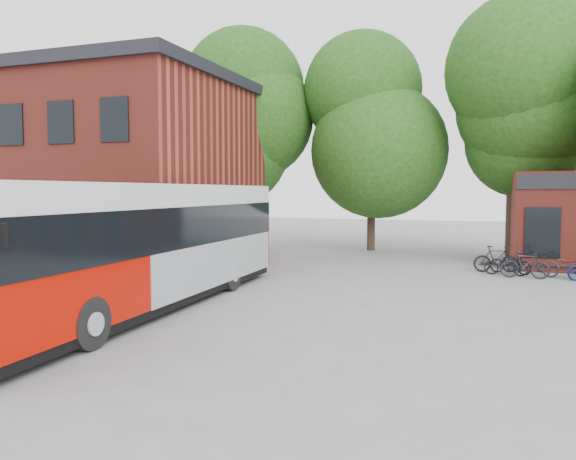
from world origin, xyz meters
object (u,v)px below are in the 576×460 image
(city_bus, at_px, (140,247))
(bicycle_3, at_px, (525,265))
(bus_shelter, at_px, (44,256))
(bicycle_2, at_px, (510,263))
(bicycle_4, at_px, (569,266))
(bicycle_0, at_px, (506,264))
(bicycle_1, at_px, (496,259))

(city_bus, bearing_deg, bicycle_3, 40.20)
(bus_shelter, xyz_separation_m, city_bus, (2.50, 0.85, 0.26))
(bicycle_2, height_order, bicycle_4, bicycle_4)
(bicycle_2, relative_size, bicycle_3, 0.96)
(bus_shelter, height_order, bicycle_4, bus_shelter)
(bicycle_0, distance_m, bicycle_4, 2.15)
(bus_shelter, height_order, bicycle_2, bus_shelter)
(bus_shelter, relative_size, bicycle_1, 3.98)
(bicycle_0, xyz_separation_m, bicycle_3, (0.63, -0.60, 0.10))
(bus_shelter, bearing_deg, bicycle_3, 38.39)
(bicycle_4, bearing_deg, bus_shelter, 151.14)
(bicycle_0, bearing_deg, bicycle_1, 34.69)
(bus_shelter, distance_m, bicycle_0, 16.25)
(bicycle_1, relative_size, bicycle_2, 1.07)
(bus_shelter, xyz_separation_m, bicycle_0, (12.16, 10.73, -1.03))
(city_bus, relative_size, bicycle_0, 8.40)
(bus_shelter, bearing_deg, bicycle_1, 44.11)
(bicycle_2, xyz_separation_m, bicycle_4, (1.95, -0.78, 0.07))
(city_bus, xyz_separation_m, bicycle_0, (9.66, 9.88, -1.29))
(bicycle_1, relative_size, bicycle_3, 1.03)
(bicycle_0, height_order, bicycle_4, bicycle_4)
(bicycle_0, xyz_separation_m, bicycle_2, (0.18, 0.49, 0.01))
(bicycle_0, bearing_deg, bicycle_3, -123.92)
(bicycle_0, distance_m, bicycle_1, 0.81)
(bicycle_3, bearing_deg, bicycle_2, 26.13)
(bus_shelter, relative_size, city_bus, 0.52)
(bicycle_2, distance_m, bicycle_3, 1.18)
(bicycle_0, height_order, bicycle_3, bicycle_3)
(bus_shelter, height_order, city_bus, city_bus)
(bicycle_2, bearing_deg, city_bus, 160.30)
(city_bus, xyz_separation_m, bicycle_2, (9.83, 10.36, -1.28))
(bicycle_2, relative_size, bicycle_4, 0.86)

